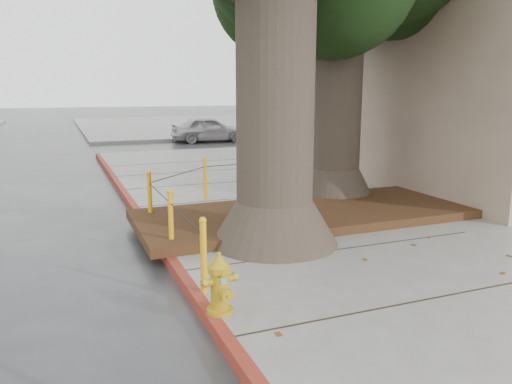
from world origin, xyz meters
The scene contains 11 objects.
ground centered at (0.00, 0.00, 0.00)m, with size 140.00×140.00×0.00m, color #28282B.
sidewalk_far centered at (6.00, 30.00, 0.07)m, with size 16.00×20.00×0.15m, color slate.
curb_red centered at (-2.00, 2.50, 0.07)m, with size 0.14×26.00×0.16m, color maroon.
planter_bed centered at (0.90, 3.90, 0.23)m, with size 6.40×2.60×0.16m, color black.
building_corner centered at (10.00, 8.50, 5.00)m, with size 12.00×13.00×10.00m, color tan.
building_side_white centered at (16.00, 26.00, 4.50)m, with size 10.00×10.00×9.00m, color silver.
building_side_grey centered at (22.00, 32.00, 6.00)m, with size 12.00×14.00×12.00m, color slate.
bollard_ring centered at (-0.87, 4.38, 0.66)m, with size 3.79×5.39×0.95m.
fire_hydrant centered at (-1.90, 0.57, 0.49)m, with size 0.37×0.34×0.70m.
car_silver centered at (3.58, 19.27, 0.62)m, with size 1.47×3.66×1.25m, color #B5B6BA.
car_red centered at (8.80, 19.01, 0.69)m, with size 1.46×4.17×1.38m, color #9A0F0E.
Camera 1 is at (-3.45, -4.33, 2.58)m, focal length 35.00 mm.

